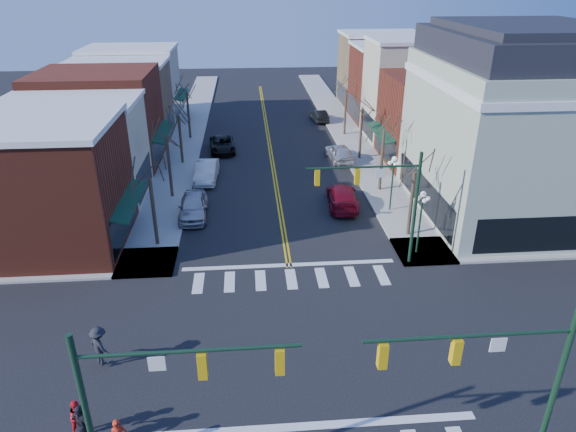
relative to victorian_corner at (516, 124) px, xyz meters
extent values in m
plane|color=black|center=(-16.50, -14.50, -6.66)|extent=(160.00, 160.00, 0.00)
cube|color=#9E9B93|center=(-25.25, 5.50, -6.58)|extent=(3.50, 70.00, 0.15)
cube|color=#9E9B93|center=(-7.75, 5.50, -6.58)|extent=(3.50, 70.00, 0.15)
cube|color=maroon|center=(-32.00, -2.75, -2.66)|extent=(10.00, 8.50, 8.00)
cube|color=#BEB89D|center=(-32.00, 5.00, -2.91)|extent=(10.00, 7.00, 7.50)
cube|color=maroon|center=(-32.00, 13.00, -2.41)|extent=(10.00, 9.00, 8.50)
cube|color=#8F734F|center=(-32.00, 21.25, -2.76)|extent=(10.00, 7.50, 7.80)
cube|color=#BEB89D|center=(-32.00, 29.00, -2.56)|extent=(10.00, 8.00, 8.20)
cube|color=maroon|center=(-1.00, 11.25, -2.66)|extent=(10.00, 8.50, 8.00)
cube|color=#BEB89D|center=(-1.00, 19.00, -1.66)|extent=(10.00, 7.00, 10.00)
cube|color=maroon|center=(-1.00, 26.50, -2.41)|extent=(10.00, 8.00, 8.50)
cube|color=#8F734F|center=(-1.00, 34.50, -2.16)|extent=(10.00, 8.00, 9.00)
cube|color=#A4B199|center=(0.00, 0.00, -1.16)|extent=(12.00, 14.00, 11.00)
cube|color=white|center=(0.00, 0.00, 2.94)|extent=(12.25, 14.25, 0.50)
cube|color=black|center=(0.00, 0.00, 5.24)|extent=(11.40, 13.40, 1.80)
cube|color=black|center=(0.00, 0.00, 6.34)|extent=(9.80, 11.80, 0.60)
cylinder|color=#14331E|center=(-23.90, -21.90, -3.06)|extent=(0.20, 0.20, 7.20)
cylinder|color=#14331E|center=(-20.65, -21.90, -0.26)|extent=(6.50, 0.12, 0.12)
cube|color=gold|center=(-20.33, -21.90, -0.81)|extent=(0.28, 0.28, 0.90)
cube|color=gold|center=(-18.05, -21.90, -0.81)|extent=(0.28, 0.28, 0.90)
cylinder|color=#14331E|center=(-9.10, -21.90, -3.06)|extent=(0.20, 0.20, 7.20)
cylinder|color=#14331E|center=(-12.35, -21.90, -0.26)|extent=(6.50, 0.12, 0.12)
cube|color=gold|center=(-12.68, -21.90, -0.81)|extent=(0.28, 0.28, 0.90)
cube|color=gold|center=(-14.95, -21.90, -0.81)|extent=(0.28, 0.28, 0.90)
cylinder|color=#14331E|center=(-9.10, -7.10, -3.06)|extent=(0.20, 0.20, 7.20)
cylinder|color=#14331E|center=(-12.35, -7.10, -0.26)|extent=(6.50, 0.12, 0.12)
cube|color=gold|center=(-12.68, -7.10, -0.81)|extent=(0.28, 0.28, 0.90)
cube|color=gold|center=(-14.95, -7.10, -0.81)|extent=(0.28, 0.28, 0.90)
cylinder|color=#14331E|center=(-8.30, -6.00, -4.66)|extent=(0.12, 0.12, 4.00)
sphere|color=white|center=(-8.30, -6.00, -2.51)|extent=(0.36, 0.36, 0.36)
cylinder|color=#14331E|center=(-8.30, 0.50, -4.66)|extent=(0.12, 0.12, 4.00)
sphere|color=white|center=(-8.30, 0.50, -2.51)|extent=(0.36, 0.36, 0.36)
cylinder|color=#382B21|center=(-24.90, -3.50, -4.28)|extent=(0.24, 0.24, 4.76)
cylinder|color=#382B21|center=(-24.90, 4.50, -4.14)|extent=(0.24, 0.24, 5.04)
cylinder|color=#382B21|center=(-24.90, 12.50, -4.38)|extent=(0.24, 0.24, 4.55)
cylinder|color=#382B21|center=(-24.90, 20.50, -4.21)|extent=(0.24, 0.24, 4.90)
cylinder|color=#382B21|center=(-8.10, -3.50, -4.35)|extent=(0.24, 0.24, 4.62)
cylinder|color=#382B21|center=(-8.10, 4.50, -4.07)|extent=(0.24, 0.24, 5.18)
cylinder|color=#382B21|center=(-8.10, 12.50, -4.24)|extent=(0.24, 0.24, 4.83)
cylinder|color=#382B21|center=(-8.10, 20.50, -4.17)|extent=(0.24, 0.24, 4.97)
imported|color=#B2B2B7|center=(-22.90, 0.77, -5.82)|extent=(2.07, 4.97, 1.68)
imported|color=silver|center=(-22.36, 8.04, -5.85)|extent=(1.95, 4.98, 1.61)
imported|color=black|center=(-21.30, 15.93, -5.94)|extent=(2.83, 5.34, 1.43)
imported|color=maroon|center=(-11.70, 1.74, -5.88)|extent=(2.62, 5.55, 1.56)
imported|color=silver|center=(-10.10, 12.14, -5.85)|extent=(2.49, 4.96, 1.62)
imported|color=black|center=(-10.10, 26.50, -5.97)|extent=(1.99, 4.34, 1.38)
imported|color=red|center=(-25.60, -18.75, -5.74)|extent=(0.86, 0.93, 1.53)
imported|color=black|center=(-25.26, -19.36, -5.56)|extent=(1.18, 1.01, 1.90)
imported|color=black|center=(-25.71, -14.87, -5.53)|extent=(1.42, 1.38, 1.95)
camera|label=1|loc=(-18.78, -33.74, 9.60)|focal=32.00mm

